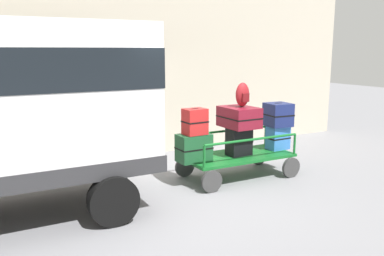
# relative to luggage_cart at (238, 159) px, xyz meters

# --- Properties ---
(ground_plane) EXTENTS (40.00, 40.00, 0.00)m
(ground_plane) POSITION_rel_luggage_cart_xyz_m (-1.14, -0.09, -0.35)
(ground_plane) COLOR gray
(building_wall) EXTENTS (12.00, 0.38, 5.00)m
(building_wall) POSITION_rel_luggage_cart_xyz_m (-1.14, 2.55, 2.15)
(building_wall) COLOR #BCB29E
(building_wall) RESTS_ON ground
(luggage_cart) EXTENTS (2.13, 1.05, 0.43)m
(luggage_cart) POSITION_rel_luggage_cart_xyz_m (0.00, 0.00, 0.00)
(luggage_cart) COLOR #146023
(luggage_cart) RESTS_ON ground
(cart_railing) EXTENTS (2.01, 0.92, 0.40)m
(cart_railing) POSITION_rel_luggage_cart_xyz_m (0.00, 0.00, 0.41)
(cart_railing) COLOR #146023
(cart_railing) RESTS_ON luggage_cart
(suitcase_left_bottom) EXTENTS (0.59, 0.39, 0.49)m
(suitcase_left_bottom) POSITION_rel_luggage_cart_xyz_m (-0.94, -0.00, 0.33)
(suitcase_left_bottom) COLOR #194C28
(suitcase_left_bottom) RESTS_ON luggage_cart
(suitcase_left_middle) EXTENTS (0.41, 0.32, 0.46)m
(suitcase_left_middle) POSITION_rel_luggage_cart_xyz_m (-0.94, -0.04, 0.80)
(suitcase_left_middle) COLOR #B21E1E
(suitcase_left_middle) RESTS_ON suitcase_left_bottom
(suitcase_midleft_bottom) EXTENTS (0.46, 0.31, 0.53)m
(suitcase_midleft_bottom) POSITION_rel_luggage_cart_xyz_m (0.00, -0.02, 0.35)
(suitcase_midleft_bottom) COLOR black
(suitcase_midleft_bottom) RESTS_ON luggage_cart
(suitcase_midleft_middle) EXTENTS (0.57, 0.74, 0.38)m
(suitcase_midleft_middle) POSITION_rel_luggage_cart_xyz_m (-0.00, -0.01, 0.80)
(suitcase_midleft_middle) COLOR maroon
(suitcase_midleft_middle) RESTS_ON suitcase_midleft_bottom
(suitcase_center_bottom) EXTENTS (0.44, 0.30, 0.46)m
(suitcase_center_bottom) POSITION_rel_luggage_cart_xyz_m (0.94, -0.00, 0.31)
(suitcase_center_bottom) COLOR #3372C6
(suitcase_center_bottom) RESTS_ON luggage_cart
(suitcase_center_middle) EXTENTS (0.50, 0.49, 0.46)m
(suitcase_center_middle) POSITION_rel_luggage_cart_xyz_m (0.94, 0.02, 0.77)
(suitcase_center_middle) COLOR navy
(suitcase_center_middle) RESTS_ON suitcase_center_bottom
(backpack) EXTENTS (0.27, 0.22, 0.44)m
(backpack) POSITION_rel_luggage_cart_xyz_m (0.05, -0.03, 1.21)
(backpack) COLOR maroon
(backpack) RESTS_ON suitcase_midleft_middle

